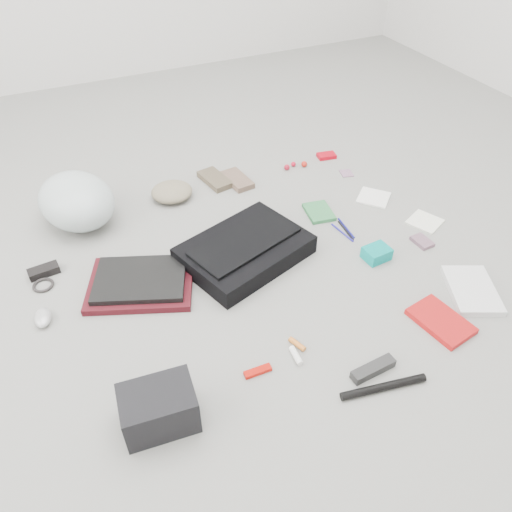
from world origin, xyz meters
name	(u,v)px	position (x,y,z in m)	size (l,w,h in m)	color
ground_plane	(256,266)	(0.00, 0.00, 0.00)	(4.00, 4.00, 0.00)	gray
messenger_bag	(245,250)	(-0.02, 0.06, 0.04)	(0.44, 0.31, 0.07)	black
bag_flap	(245,242)	(-0.02, 0.06, 0.08)	(0.40, 0.18, 0.01)	black
laptop_sleeve	(141,284)	(-0.41, 0.07, 0.01)	(0.35, 0.26, 0.02)	#490E16
laptop	(140,279)	(-0.41, 0.07, 0.03)	(0.31, 0.22, 0.02)	black
bike_helmet	(77,201)	(-0.52, 0.54, 0.10)	(0.27, 0.34, 0.21)	silver
beanie	(172,192)	(-0.14, 0.55, 0.03)	(0.18, 0.17, 0.06)	gray
mitten_left	(215,179)	(0.07, 0.59, 0.01)	(0.09, 0.17, 0.03)	brown
mitten_right	(237,180)	(0.16, 0.55, 0.01)	(0.09, 0.17, 0.03)	brown
power_brick	(44,271)	(-0.70, 0.28, 0.01)	(0.11, 0.05, 0.03)	black
cable_coil	(43,285)	(-0.71, 0.22, 0.01)	(0.07, 0.07, 0.01)	black
mouse	(43,317)	(-0.73, 0.05, 0.02)	(0.05, 0.09, 0.03)	#B5B5B5
camera_bag	(159,408)	(-0.49, -0.46, 0.06)	(0.19, 0.13, 0.13)	black
multitool	(258,371)	(-0.19, -0.42, 0.01)	(0.08, 0.02, 0.01)	#AD0C03
toiletry_tube_white	(296,356)	(-0.06, -0.42, 0.01)	(0.02, 0.02, 0.06)	white
toiletry_tube_orange	(297,344)	(-0.04, -0.38, 0.01)	(0.02, 0.02, 0.06)	orange
u_lock	(373,369)	(0.11, -0.56, 0.01)	(0.14, 0.04, 0.03)	black
bike_pump	(383,387)	(0.11, -0.63, 0.01)	(0.02, 0.02, 0.26)	black
book_red	(441,321)	(0.42, -0.50, 0.01)	(0.13, 0.19, 0.02)	red
book_white	(472,290)	(0.61, -0.43, 0.01)	(0.15, 0.23, 0.02)	silver
notepad	(319,212)	(0.37, 0.19, 0.01)	(0.10, 0.14, 0.02)	#2E7540
pen_blue	(342,233)	(0.39, 0.03, 0.00)	(0.01, 0.01, 0.13)	#231D9D
pen_black	(346,230)	(0.41, 0.04, 0.00)	(0.01, 0.01, 0.13)	black
pen_navy	(346,228)	(0.42, 0.05, 0.00)	(0.01, 0.01, 0.13)	navy
accordion_wallet	(377,253)	(0.42, -0.15, 0.02)	(0.09, 0.07, 0.05)	#019992
card_deck	(422,241)	(0.63, -0.15, 0.01)	(0.06, 0.08, 0.02)	#805B6D
napkin_top	(374,197)	(0.64, 0.18, 0.00)	(0.13, 0.13, 0.01)	white
napkin_bottom	(425,222)	(0.73, -0.05, 0.00)	(0.12, 0.12, 0.01)	white
lollipop_a	(287,167)	(0.41, 0.55, 0.01)	(0.03, 0.03, 0.03)	#A41226
lollipop_b	(293,164)	(0.46, 0.56, 0.01)	(0.02, 0.02, 0.02)	red
lollipop_c	(304,164)	(0.50, 0.54, 0.01)	(0.03, 0.03, 0.03)	red
altoids_tin	(326,156)	(0.64, 0.57, 0.01)	(0.09, 0.05, 0.02)	red
stamp_sheet	(346,173)	(0.65, 0.40, 0.00)	(0.05, 0.06, 0.00)	#9E6E8F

